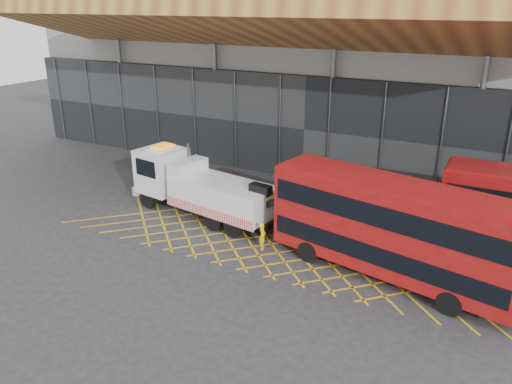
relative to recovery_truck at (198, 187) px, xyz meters
The scene contains 6 objects.
ground_plane 2.84m from the recovery_truck, 51.91° to the right, with size 120.00×120.00×0.00m, color #29292B.
road_markings 6.57m from the recovery_truck, 14.86° to the right, with size 26.36×7.16×0.01m.
construction_building 18.46m from the recovery_truck, 79.27° to the left, with size 55.00×23.97×18.00m.
recovery_truck is the anchor object (origin of this frame).
bus_towed 13.07m from the recovery_truck, ahead, with size 12.83×5.49×5.10m.
worker 6.41m from the recovery_truck, 21.83° to the right, with size 0.57×0.38×1.57m, color yellow.
Camera 1 is at (16.06, -23.36, 13.22)m, focal length 35.00 mm.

